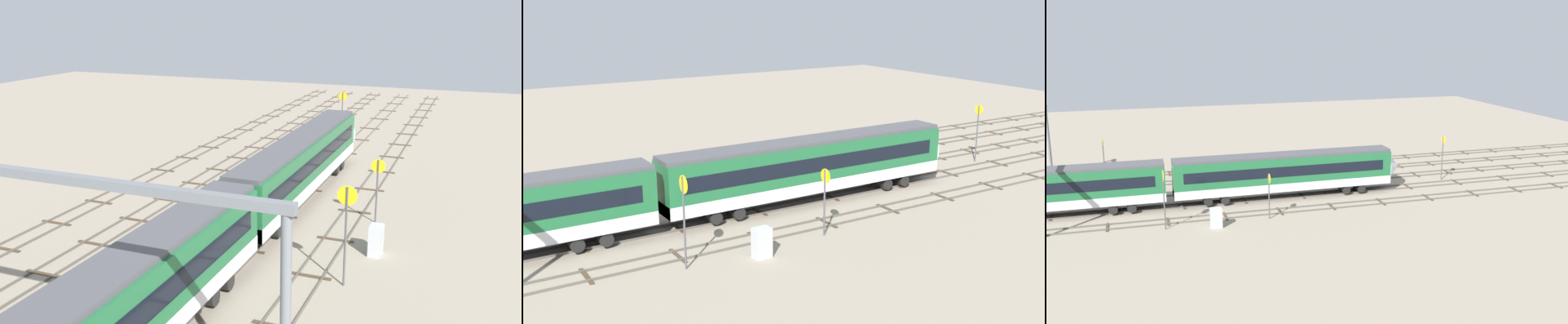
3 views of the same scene
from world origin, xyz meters
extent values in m
plane|color=gray|center=(0.00, 0.00, 0.00)|extent=(138.95, 138.95, 0.00)
cube|color=#59544C|center=(0.00, -10.13, 0.08)|extent=(122.95, 0.07, 0.16)
cube|color=#59544C|center=(0.00, -8.70, 0.08)|extent=(122.95, 0.07, 0.16)
cube|color=#473828|center=(-13.97, -9.42, 0.04)|extent=(0.24, 2.40, 0.08)
cube|color=#473828|center=(-8.38, -9.42, 0.04)|extent=(0.24, 2.40, 0.08)
cube|color=#473828|center=(-2.79, -9.42, 0.04)|extent=(0.24, 2.40, 0.08)
cube|color=#473828|center=(2.79, -9.42, 0.04)|extent=(0.24, 2.40, 0.08)
cube|color=#473828|center=(8.38, -9.42, 0.04)|extent=(0.24, 2.40, 0.08)
cube|color=#473828|center=(13.97, -9.42, 0.04)|extent=(0.24, 2.40, 0.08)
cube|color=#473828|center=(19.56, -9.42, 0.04)|extent=(0.24, 2.40, 0.08)
cube|color=#473828|center=(25.15, -9.42, 0.04)|extent=(0.24, 2.40, 0.08)
cube|color=#473828|center=(30.74, -9.42, 0.04)|extent=(0.24, 2.40, 0.08)
cube|color=#473828|center=(36.33, -9.42, 0.04)|extent=(0.24, 2.40, 0.08)
cube|color=#59544C|center=(0.00, -5.43, 0.08)|extent=(122.95, 0.07, 0.16)
cube|color=#59544C|center=(0.00, -3.99, 0.08)|extent=(122.95, 0.07, 0.16)
cube|color=#473828|center=(-19.41, -4.71, 0.04)|extent=(0.24, 2.40, 0.08)
cube|color=#473828|center=(-12.94, -4.71, 0.04)|extent=(0.24, 2.40, 0.08)
cube|color=#473828|center=(-6.47, -4.71, 0.04)|extent=(0.24, 2.40, 0.08)
cube|color=#473828|center=(0.00, -4.71, 0.04)|extent=(0.24, 2.40, 0.08)
cube|color=#473828|center=(6.47, -4.71, 0.04)|extent=(0.24, 2.40, 0.08)
cube|color=#473828|center=(12.94, -4.71, 0.04)|extent=(0.24, 2.40, 0.08)
cube|color=#473828|center=(19.41, -4.71, 0.04)|extent=(0.24, 2.40, 0.08)
cube|color=#473828|center=(25.88, -4.71, 0.04)|extent=(0.24, 2.40, 0.08)
cube|color=#473828|center=(32.36, -4.71, 0.04)|extent=(0.24, 2.40, 0.08)
cube|color=#473828|center=(38.83, -4.71, 0.04)|extent=(0.24, 2.40, 0.08)
cube|color=#59544C|center=(0.00, -0.72, 0.08)|extent=(122.95, 0.07, 0.16)
cube|color=#59544C|center=(0.00, 0.72, 0.08)|extent=(122.95, 0.07, 0.16)
cube|color=#473828|center=(-18.21, 0.00, 0.04)|extent=(0.24, 2.40, 0.08)
cube|color=#473828|center=(-13.66, 0.00, 0.04)|extent=(0.24, 2.40, 0.08)
cube|color=#473828|center=(-9.11, 0.00, 0.04)|extent=(0.24, 2.40, 0.08)
cube|color=#473828|center=(-4.55, 0.00, 0.04)|extent=(0.24, 2.40, 0.08)
cube|color=#473828|center=(0.00, 0.00, 0.04)|extent=(0.24, 2.40, 0.08)
cube|color=#473828|center=(4.55, 0.00, 0.04)|extent=(0.24, 2.40, 0.08)
cube|color=#473828|center=(9.11, 0.00, 0.04)|extent=(0.24, 2.40, 0.08)
cube|color=#473828|center=(13.66, 0.00, 0.04)|extent=(0.24, 2.40, 0.08)
cube|color=#473828|center=(18.21, 0.00, 0.04)|extent=(0.24, 2.40, 0.08)
cube|color=#473828|center=(22.77, 0.00, 0.04)|extent=(0.24, 2.40, 0.08)
cube|color=#473828|center=(27.32, 0.00, 0.04)|extent=(0.24, 2.40, 0.08)
cube|color=#473828|center=(31.88, 0.00, 0.04)|extent=(0.24, 2.40, 0.08)
cube|color=#473828|center=(36.43, 0.00, 0.04)|extent=(0.24, 2.40, 0.08)
cube|color=#473828|center=(40.98, 0.00, 0.04)|extent=(0.24, 2.40, 0.08)
cube|color=#473828|center=(45.54, 0.00, 0.04)|extent=(0.24, 2.40, 0.08)
cube|color=#59544C|center=(0.00, 3.99, 0.08)|extent=(122.95, 0.07, 0.16)
cube|color=#59544C|center=(0.00, 5.43, 0.08)|extent=(122.95, 0.07, 0.16)
cube|color=#473828|center=(-18.21, 4.71, 0.04)|extent=(0.24, 2.40, 0.08)
cube|color=#473828|center=(-13.66, 4.71, 0.04)|extent=(0.24, 2.40, 0.08)
cube|color=#473828|center=(-9.11, 4.71, 0.04)|extent=(0.24, 2.40, 0.08)
cube|color=#473828|center=(-4.55, 4.71, 0.04)|extent=(0.24, 2.40, 0.08)
cube|color=#473828|center=(0.00, 4.71, 0.04)|extent=(0.24, 2.40, 0.08)
cube|color=#473828|center=(4.55, 4.71, 0.04)|extent=(0.24, 2.40, 0.08)
cube|color=#473828|center=(9.11, 4.71, 0.04)|extent=(0.24, 2.40, 0.08)
cube|color=#473828|center=(13.66, 4.71, 0.04)|extent=(0.24, 2.40, 0.08)
cube|color=#473828|center=(18.21, 4.71, 0.04)|extent=(0.24, 2.40, 0.08)
cube|color=#473828|center=(22.77, 4.71, 0.04)|extent=(0.24, 2.40, 0.08)
cube|color=#473828|center=(27.32, 4.71, 0.04)|extent=(0.24, 2.40, 0.08)
cube|color=#473828|center=(31.88, 4.71, 0.04)|extent=(0.24, 2.40, 0.08)
cube|color=#473828|center=(36.43, 4.71, 0.04)|extent=(0.24, 2.40, 0.08)
cube|color=#473828|center=(40.98, 4.71, 0.04)|extent=(0.24, 2.40, 0.08)
cube|color=#473828|center=(45.54, 4.71, 0.04)|extent=(0.24, 2.40, 0.08)
cube|color=#59544C|center=(0.00, 8.70, 0.08)|extent=(122.95, 0.07, 0.16)
cube|color=#59544C|center=(0.00, 10.13, 0.08)|extent=(122.95, 0.07, 0.16)
cube|color=#473828|center=(-21.28, 9.42, 0.04)|extent=(0.24, 2.40, 0.08)
cube|color=#473828|center=(-16.55, 9.42, 0.04)|extent=(0.24, 2.40, 0.08)
cube|color=#473828|center=(-11.82, 9.42, 0.04)|extent=(0.24, 2.40, 0.08)
cube|color=#473828|center=(-7.09, 9.42, 0.04)|extent=(0.24, 2.40, 0.08)
cube|color=#473828|center=(-2.36, 9.42, 0.04)|extent=(0.24, 2.40, 0.08)
cube|color=#473828|center=(2.36, 9.42, 0.04)|extent=(0.24, 2.40, 0.08)
cube|color=#473828|center=(7.09, 9.42, 0.04)|extent=(0.24, 2.40, 0.08)
cube|color=#473828|center=(11.82, 9.42, 0.04)|extent=(0.24, 2.40, 0.08)
cube|color=#473828|center=(16.55, 9.42, 0.04)|extent=(0.24, 2.40, 0.08)
cube|color=#473828|center=(21.28, 9.42, 0.04)|extent=(0.24, 2.40, 0.08)
cube|color=#473828|center=(26.01, 9.42, 0.04)|extent=(0.24, 2.40, 0.08)
cube|color=#473828|center=(30.74, 9.42, 0.04)|extent=(0.24, 2.40, 0.08)
cube|color=#473828|center=(35.47, 9.42, 0.04)|extent=(0.24, 2.40, 0.08)
cube|color=#473828|center=(40.20, 9.42, 0.04)|extent=(0.24, 2.40, 0.08)
cube|color=#473828|center=(44.92, 9.42, 0.04)|extent=(0.24, 2.40, 0.08)
cube|color=#473828|center=(49.65, 9.42, 0.04)|extent=(0.24, 2.40, 0.08)
cube|color=#1E6638|center=(4.52, -4.71, 2.86)|extent=(24.00, 2.90, 3.60)
cube|color=silver|center=(4.52, -4.71, 1.51)|extent=(24.00, 2.94, 0.90)
cube|color=#4C4C51|center=(4.52, -4.71, 4.81)|extent=(24.00, 2.50, 0.30)
cube|color=black|center=(4.52, -6.17, 3.29)|extent=(22.00, 0.04, 1.10)
cube|color=black|center=(4.52, -3.25, 3.29)|extent=(22.00, 0.04, 1.10)
cylinder|color=black|center=(-4.06, -4.71, 0.61)|extent=(0.90, 2.70, 0.90)
cylinder|color=black|center=(-2.26, -4.71, 0.61)|extent=(0.90, 2.70, 0.90)
cylinder|color=black|center=(11.30, -4.71, 0.61)|extent=(0.90, 2.70, 0.90)
cylinder|color=black|center=(13.10, -4.71, 0.61)|extent=(0.90, 2.70, 0.90)
cylinder|color=black|center=(-13.50, -4.71, 0.61)|extent=(0.90, 2.70, 0.90)
cylinder|color=black|center=(-11.70, -4.71, 0.61)|extent=(0.90, 2.70, 0.90)
cone|color=silver|center=(17.32, -4.71, 2.68)|extent=(1.60, 3.24, 3.24)
cylinder|color=slate|center=(-21.25, 12.29, 4.32)|extent=(0.36, 0.36, 8.64)
cylinder|color=#4C4C51|center=(1.27, -11.23, 2.26)|extent=(0.12, 0.12, 4.52)
cylinder|color=yellow|center=(1.31, -11.23, 4.09)|extent=(0.05, 0.97, 0.97)
cube|color=black|center=(1.34, -11.23, 4.09)|extent=(0.02, 0.43, 0.12)
cylinder|color=#4C4C51|center=(-8.71, -11.39, 2.81)|extent=(0.12, 0.12, 5.62)
cylinder|color=yellow|center=(-8.67, -11.39, 5.13)|extent=(0.05, 1.07, 1.07)
cube|color=black|center=(-8.64, -11.39, 5.13)|extent=(0.02, 0.48, 0.12)
cylinder|color=#4C4C51|center=(-14.74, 7.76, 2.70)|extent=(0.12, 0.12, 5.41)
cylinder|color=yellow|center=(-14.70, 7.76, 4.94)|extent=(0.05, 1.05, 1.05)
cube|color=black|center=(-14.67, 7.76, 4.94)|extent=(0.02, 0.47, 0.12)
cylinder|color=#4C4C51|center=(24.79, -2.99, 2.70)|extent=(0.12, 0.12, 5.40)
cylinder|color=yellow|center=(24.83, -2.99, 4.98)|extent=(0.05, 0.92, 0.92)
cube|color=black|center=(24.86, -2.99, 4.98)|extent=(0.02, 0.41, 0.12)
cube|color=#B2B7BC|center=(-4.09, -12.25, 0.95)|extent=(1.08, 0.79, 1.89)
cube|color=#333333|center=(-3.53, -12.25, 1.23)|extent=(0.02, 0.55, 0.24)
camera|label=1|loc=(-36.79, -17.64, 14.78)|focal=39.68mm
camera|label=2|loc=(-22.46, -44.21, 15.64)|focal=44.76mm
camera|label=3|loc=(-10.69, -64.54, 18.92)|focal=40.16mm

